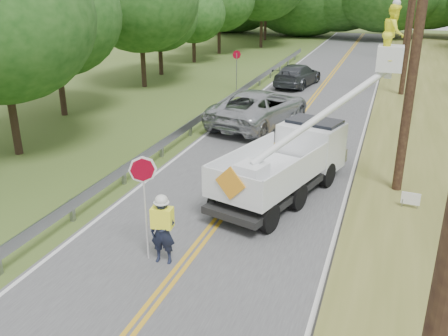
% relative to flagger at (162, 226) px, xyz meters
% --- Properties ---
extents(road, '(7.20, 96.00, 0.03)m').
position_rel_flagger_xyz_m(road, '(0.54, 11.15, -1.02)').
color(road, '#474749').
rests_on(road, ground).
extents(guardrail, '(0.18, 48.00, 0.77)m').
position_rel_flagger_xyz_m(guardrail, '(-3.48, 12.06, -0.47)').
color(guardrail, gray).
rests_on(guardrail, ground).
extents(utility_poles, '(1.60, 43.30, 10.00)m').
position_rel_flagger_xyz_m(utility_poles, '(5.54, 14.16, 4.24)').
color(utility_poles, black).
rests_on(utility_poles, ground).
extents(flagger, '(1.10, 0.49, 2.82)m').
position_rel_flagger_xyz_m(flagger, '(0.00, 0.00, 0.00)').
color(flagger, '#191E33').
rests_on(flagger, road).
extents(bucket_truck, '(5.08, 6.38, 6.09)m').
position_rel_flagger_xyz_m(bucket_truck, '(2.40, 5.72, 0.41)').
color(bucket_truck, black).
rests_on(bucket_truck, road).
extents(suv_silver, '(4.31, 6.88, 1.77)m').
position_rel_flagger_xyz_m(suv_silver, '(-1.01, 12.82, -0.12)').
color(suv_silver, '#A8ABB0').
rests_on(suv_silver, road).
extents(suv_darkgrey, '(2.77, 5.24, 1.45)m').
position_rel_flagger_xyz_m(suv_darkgrey, '(-1.13, 22.85, -0.28)').
color(suv_darkgrey, '#3B4045').
rests_on(suv_darkgrey, road).
extents(stop_sign_permanent, '(0.45, 0.36, 2.61)m').
position_rel_flagger_xyz_m(stop_sign_permanent, '(-4.49, 19.89, 0.71)').
color(stop_sign_permanent, gray).
rests_on(stop_sign_permanent, ground).
extents(yard_sign, '(0.55, 0.08, 0.80)m').
position_rel_flagger_xyz_m(yard_sign, '(5.94, 4.78, -0.45)').
color(yard_sign, white).
rests_on(yard_sign, ground).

